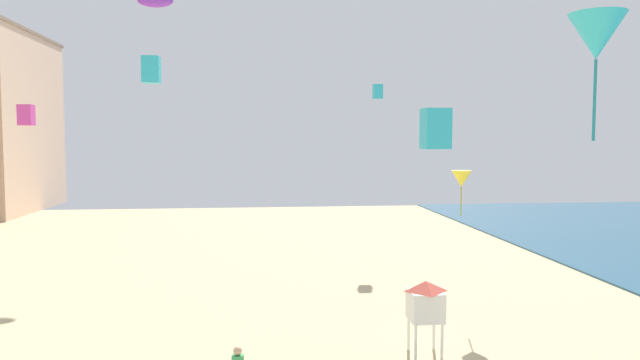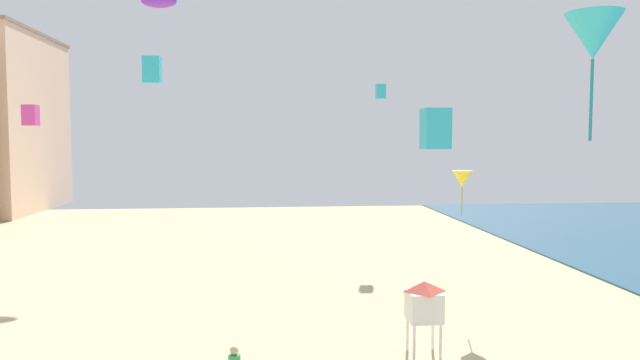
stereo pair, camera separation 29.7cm
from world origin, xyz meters
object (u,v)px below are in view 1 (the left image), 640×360
object	(u,v)px
kite_purple_parafoil	(155,0)
kite_cyan_delta	(597,37)
kite_yellow_delta	(461,179)
kite_cyan_box_2	(378,92)
lifeguard_stand	(425,302)
kite_magenta_box	(26,115)
kite_cyan_box_3	(436,129)
kite_cyan_box	(151,70)

from	to	relation	value
kite_purple_parafoil	kite_cyan_delta	distance (m)	31.55
kite_yellow_delta	kite_cyan_box_2	world-z (taller)	kite_cyan_box_2
lifeguard_stand	kite_magenta_box	distance (m)	27.54
kite_cyan_box_3	kite_cyan_box_2	bearing A→B (deg)	85.92
kite_purple_parafoil	kite_cyan_delta	world-z (taller)	kite_purple_parafoil
lifeguard_stand	kite_cyan_delta	world-z (taller)	kite_cyan_delta
lifeguard_stand	kite_magenta_box	xyz separation A→B (m)	(-19.51, 18.16, 6.96)
kite_magenta_box	kite_cyan_delta	bearing A→B (deg)	-47.09
kite_yellow_delta	kite_magenta_box	xyz separation A→B (m)	(-22.61, 12.89, 3.17)
kite_cyan_box	kite_yellow_delta	size ratio (longest dim) A/B	0.57
lifeguard_stand	kite_purple_parafoil	size ratio (longest dim) A/B	1.08
lifeguard_stand	kite_yellow_delta	world-z (taller)	kite_yellow_delta
kite_cyan_box_2	kite_cyan_box_3	distance (m)	16.47
kite_cyan_box_3	kite_cyan_delta	bearing A→B (deg)	-80.88
lifeguard_stand	kite_purple_parafoil	distance (m)	28.86
kite_magenta_box	kite_cyan_box_2	xyz separation A→B (m)	(21.81, 0.83, 1.67)
kite_cyan_box	kite_yellow_delta	distance (m)	13.96
kite_cyan_box_2	kite_cyan_delta	bearing A→B (deg)	-89.59
kite_cyan_box	kite_cyan_delta	bearing A→B (deg)	-43.49
lifeguard_stand	kite_cyan_box_2	size ratio (longest dim) A/B	2.69
kite_yellow_delta	kite_cyan_box_3	distance (m)	3.79
kite_magenta_box	kite_cyan_box	bearing A→B (deg)	-51.19
kite_magenta_box	kite_cyan_box_3	distance (m)	25.77
kite_magenta_box	kite_cyan_box_2	bearing A→B (deg)	2.19
kite_cyan_box	kite_magenta_box	bearing A→B (deg)	128.81
kite_cyan_box	kite_yellow_delta	world-z (taller)	kite_cyan_box
kite_cyan_box	kite_magenta_box	xyz separation A→B (m)	(-9.48, 11.79, -1.45)
lifeguard_stand	kite_cyan_box	distance (m)	14.55
kite_purple_parafoil	kite_cyan_box_3	xyz separation A→B (m)	(13.45, -18.75, -8.84)
kite_cyan_delta	kite_magenta_box	bearing A→B (deg)	132.91
kite_magenta_box	kite_cyan_box_2	distance (m)	21.89
lifeguard_stand	kite_cyan_box	world-z (taller)	kite_cyan_box
kite_yellow_delta	kite_magenta_box	size ratio (longest dim) A/B	1.56
kite_yellow_delta	kite_cyan_delta	world-z (taller)	kite_cyan_delta
kite_purple_parafoil	kite_cyan_box_3	world-z (taller)	kite_purple_parafoil
kite_cyan_box	kite_purple_parafoil	world-z (taller)	kite_purple_parafoil
kite_cyan_delta	kite_cyan_box_2	bearing A→B (deg)	90.41
lifeguard_stand	kite_purple_parafoil	world-z (taller)	kite_purple_parafoil
lifeguard_stand	kite_purple_parafoil	bearing A→B (deg)	130.06
kite_yellow_delta	kite_purple_parafoil	bearing A→B (deg)	133.44
lifeguard_stand	kite_cyan_box_2	xyz separation A→B (m)	(2.31, 18.99, 8.63)
lifeguard_stand	kite_cyan_box_3	size ratio (longest dim) A/B	1.65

